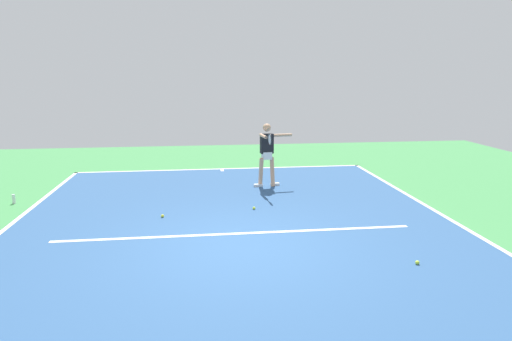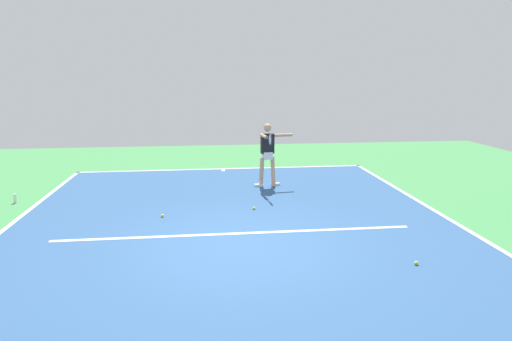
% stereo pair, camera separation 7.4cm
% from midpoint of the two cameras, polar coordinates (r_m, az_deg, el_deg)
% --- Properties ---
extents(ground_plane, '(22.78, 22.78, 0.00)m').
position_cam_midpoint_polar(ground_plane, '(7.85, -2.40, -9.81)').
color(ground_plane, '#428E4C').
extents(court_surface, '(9.08, 13.15, 0.00)m').
position_cam_midpoint_polar(court_surface, '(7.85, -2.40, -9.80)').
color(court_surface, '#2D5484').
rests_on(court_surface, ground_plane).
extents(court_line_baseline_near, '(9.08, 0.10, 0.01)m').
position_cam_midpoint_polar(court_line_baseline_near, '(14.10, -4.61, 0.22)').
color(court_line_baseline_near, white).
rests_on(court_line_baseline_near, ground_plane).
extents(court_line_sideline_left, '(0.10, 13.15, 0.01)m').
position_cam_midpoint_polar(court_line_sideline_left, '(9.32, 26.55, -7.49)').
color(court_line_sideline_left, white).
rests_on(court_line_sideline_left, ground_plane).
extents(court_line_service, '(6.81, 0.10, 0.01)m').
position_cam_midpoint_polar(court_line_service, '(8.43, -2.76, -8.19)').
color(court_line_service, white).
rests_on(court_line_service, ground_plane).
extents(court_line_centre_mark, '(0.10, 0.30, 0.01)m').
position_cam_midpoint_polar(court_line_centre_mark, '(13.90, -4.57, 0.05)').
color(court_line_centre_mark, white).
rests_on(court_line_centre_mark, ground_plane).
extents(tennis_player, '(1.05, 1.19, 1.71)m').
position_cam_midpoint_polar(tennis_player, '(11.67, 1.30, 2.58)').
color(tennis_player, tan).
rests_on(tennis_player, ground_plane).
extents(tennis_ball_by_sideline, '(0.07, 0.07, 0.07)m').
position_cam_midpoint_polar(tennis_ball_by_sideline, '(9.86, -0.48, -4.91)').
color(tennis_ball_by_sideline, '#C6E53D').
rests_on(tennis_ball_by_sideline, ground_plane).
extents(tennis_ball_far_corner, '(0.07, 0.07, 0.07)m').
position_cam_midpoint_polar(tennis_ball_far_corner, '(7.57, 19.97, -11.18)').
color(tennis_ball_far_corner, '#C6E53D').
rests_on(tennis_ball_far_corner, ground_plane).
extents(tennis_ball_by_baseline, '(0.07, 0.07, 0.07)m').
position_cam_midpoint_polar(tennis_ball_by_baseline, '(9.54, -12.28, -5.79)').
color(tennis_ball_by_baseline, yellow).
rests_on(tennis_ball_by_baseline, ground_plane).
extents(water_bottle, '(0.07, 0.07, 0.22)m').
position_cam_midpoint_polar(water_bottle, '(11.77, -29.13, -3.25)').
color(water_bottle, white).
rests_on(water_bottle, ground_plane).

